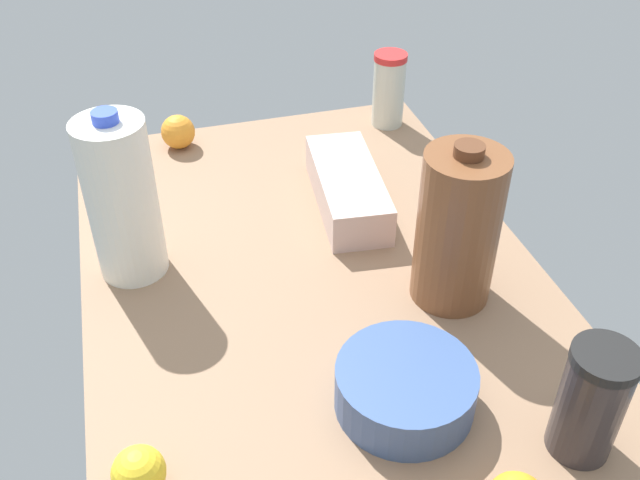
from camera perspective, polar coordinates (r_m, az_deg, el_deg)
The scene contains 9 objects.
countertop at distance 118.81cm, azimuth 0.00°, elevation -4.40°, with size 120.00×76.00×3.00cm, color #8C6C51.
egg_carton at distance 134.99cm, azimuth 2.21°, elevation 4.17°, with size 29.12×11.20×7.45cm, color beige.
shaker_bottle at distance 96.09cm, azimuth 20.87°, elevation -12.00°, with size 8.41×8.41×17.04cm.
mixing_bowl at distance 99.03cm, azimuth 6.83°, elevation -11.65°, with size 19.20×19.20×6.75cm, color #3B568E.
chocolate_milk_jug at distance 110.81cm, azimuth 10.97°, elevation 0.91°, with size 12.77×12.77×27.62cm.
tumbler_cup at distance 161.69cm, azimuth 5.52°, elevation 11.90°, with size 7.25×7.25×16.71cm.
milk_jug at distance 117.76cm, azimuth -15.57°, elevation 3.13°, with size 11.33×11.33×29.57cm.
orange_far_back at distance 156.77cm, azimuth -11.29°, elevation 8.49°, with size 7.23×7.23×7.23cm, color orange.
lemon_near_front at distance 92.98cm, azimuth -14.30°, elevation -17.56°, with size 6.63×6.63×6.63cm, color yellow.
Camera 1 is at (-84.97, 24.34, 80.90)cm, focal length 40.00 mm.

